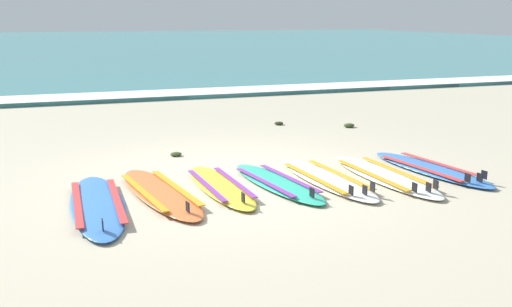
# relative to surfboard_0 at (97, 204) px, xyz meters

# --- Properties ---
(ground_plane) EXTENTS (80.00, 80.00, 0.00)m
(ground_plane) POSITION_rel_surfboard_0_xyz_m (1.80, 0.61, -0.04)
(ground_plane) COLOR #B7AD93
(sea) EXTENTS (80.00, 60.00, 0.10)m
(sea) POSITION_rel_surfboard_0_xyz_m (1.80, 38.07, 0.01)
(sea) COLOR teal
(sea) RESTS_ON ground
(wave_foam_strip) EXTENTS (80.00, 1.38, 0.11)m
(wave_foam_strip) POSITION_rel_surfboard_0_xyz_m (1.80, 8.76, 0.02)
(wave_foam_strip) COLOR white
(wave_foam_strip) RESTS_ON ground
(surfboard_0) EXTENTS (0.61, 2.40, 0.18)m
(surfboard_0) POSITION_rel_surfboard_0_xyz_m (0.00, 0.00, 0.00)
(surfboard_0) COLOR #3875CC
(surfboard_0) RESTS_ON ground
(surfboard_1) EXTENTS (0.96, 2.39, 0.18)m
(surfboard_1) POSITION_rel_surfboard_0_xyz_m (0.75, 0.23, 0.00)
(surfboard_1) COLOR orange
(surfboard_1) RESTS_ON ground
(surfboard_2) EXTENTS (0.64, 2.08, 0.18)m
(surfboard_2) POSITION_rel_surfboard_0_xyz_m (1.52, 0.24, 0.00)
(surfboard_2) COLOR yellow
(surfboard_2) RESTS_ON ground
(surfboard_3) EXTENTS (0.85, 2.11, 0.18)m
(surfboard_3) POSITION_rel_surfboard_0_xyz_m (2.25, 0.16, 0.00)
(surfboard_3) COLOR #2DB793
(surfboard_3) RESTS_ON ground
(surfboard_4) EXTENTS (0.77, 2.26, 0.18)m
(surfboard_4) POSITION_rel_surfboard_0_xyz_m (2.93, 0.12, 0.00)
(surfboard_4) COLOR white
(surfboard_4) RESTS_ON ground
(surfboard_5) EXTENTS (0.74, 2.34, 0.18)m
(surfboard_5) POSITION_rel_surfboard_0_xyz_m (3.73, 0.01, 0.00)
(surfboard_5) COLOR white
(surfboard_5) RESTS_ON ground
(surfboard_6) EXTENTS (0.90, 2.25, 0.18)m
(surfboard_6) POSITION_rel_surfboard_0_xyz_m (4.52, 0.11, 0.00)
(surfboard_6) COLOR #3875CC
(surfboard_6) RESTS_ON ground
(seaweed_clump_near_shoreline) EXTENTS (0.22, 0.18, 0.08)m
(seaweed_clump_near_shoreline) POSITION_rel_surfboard_0_xyz_m (4.96, 3.37, 0.00)
(seaweed_clump_near_shoreline) COLOR #384723
(seaweed_clump_near_shoreline) RESTS_ON ground
(seaweed_clump_mid_sand) EXTENTS (0.18, 0.14, 0.06)m
(seaweed_clump_mid_sand) POSITION_rel_surfboard_0_xyz_m (1.32, 2.13, -0.01)
(seaweed_clump_mid_sand) COLOR #384723
(seaweed_clump_mid_sand) RESTS_ON ground
(seaweed_clump_by_the_boards) EXTENTS (0.18, 0.15, 0.06)m
(seaweed_clump_by_the_boards) POSITION_rel_surfboard_0_xyz_m (3.76, 4.05, -0.00)
(seaweed_clump_by_the_boards) COLOR #2D381E
(seaweed_clump_by_the_boards) RESTS_ON ground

